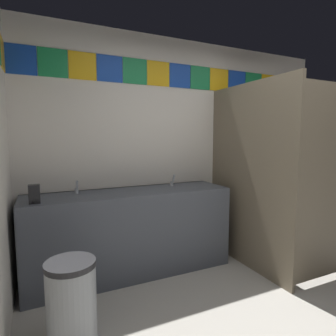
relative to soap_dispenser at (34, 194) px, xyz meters
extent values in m
cube|color=silver|center=(1.75, 0.48, 0.33)|extent=(3.89, 0.08, 2.57)
cube|color=#1947B7|center=(-0.06, 0.44, 1.20)|extent=(0.27, 0.01, 0.27)
cube|color=#1E8C4C|center=(0.22, 0.44, 1.20)|extent=(0.27, 0.01, 0.27)
cube|color=yellow|center=(0.49, 0.44, 1.20)|extent=(0.27, 0.01, 0.27)
cube|color=#1947B7|center=(0.77, 0.44, 1.20)|extent=(0.27, 0.01, 0.27)
cube|color=#1E8C4C|center=(1.05, 0.44, 1.20)|extent=(0.27, 0.01, 0.27)
cube|color=yellow|center=(1.33, 0.44, 1.20)|extent=(0.27, 0.01, 0.27)
cube|color=#1947B7|center=(1.61, 0.44, 1.20)|extent=(0.27, 0.01, 0.27)
cube|color=#1E8C4C|center=(1.89, 0.44, 1.20)|extent=(0.27, 0.01, 0.27)
cube|color=yellow|center=(2.16, 0.44, 1.20)|extent=(0.27, 0.01, 0.27)
cube|color=#1947B7|center=(2.44, 0.44, 1.20)|extent=(0.27, 0.01, 0.27)
cube|color=#1E8C4C|center=(2.72, 0.44, 1.20)|extent=(0.27, 0.01, 0.27)
cube|color=yellow|center=(3.00, 0.44, 1.20)|extent=(0.27, 0.01, 0.27)
cube|color=#1947B7|center=(3.28, 0.44, 1.20)|extent=(0.27, 0.01, 0.27)
cube|color=#1E8C4C|center=(3.55, 0.44, 1.20)|extent=(0.27, 0.01, 0.27)
cube|color=yellow|center=(-0.20, 0.29, 1.20)|extent=(0.01, 0.27, 0.27)
cube|color=#4C515B|center=(0.90, 0.16, -0.52)|extent=(2.10, 0.56, 0.87)
cube|color=#4C515B|center=(0.90, 0.43, -0.12)|extent=(2.10, 0.03, 0.08)
cylinder|color=white|center=(0.37, 0.13, -0.13)|extent=(0.34, 0.34, 0.10)
cylinder|color=white|center=(1.42, 0.13, -0.13)|extent=(0.34, 0.34, 0.10)
cylinder|color=silver|center=(0.37, 0.27, -0.05)|extent=(0.04, 0.04, 0.05)
cylinder|color=silver|center=(0.37, 0.22, 0.02)|extent=(0.02, 0.06, 0.09)
cylinder|color=silver|center=(1.42, 0.27, -0.05)|extent=(0.04, 0.04, 0.05)
cylinder|color=silver|center=(1.42, 0.22, 0.02)|extent=(0.02, 0.06, 0.09)
cube|color=black|center=(0.00, 0.00, 0.00)|extent=(0.09, 0.07, 0.16)
cylinder|color=black|center=(0.00, -0.04, -0.06)|extent=(0.02, 0.02, 0.03)
cube|color=#726651|center=(2.11, -0.21, 0.05)|extent=(0.04, 1.32, 2.01)
cube|color=#726651|center=(2.56, -0.85, 0.05)|extent=(0.90, 0.04, 1.84)
cylinder|color=silver|center=(2.13, -0.85, 0.15)|extent=(0.02, 0.02, 0.10)
cylinder|color=white|center=(2.70, -0.10, -0.75)|extent=(0.38, 0.38, 0.40)
torus|color=white|center=(2.70, -0.10, -0.54)|extent=(0.39, 0.39, 0.05)
cube|color=white|center=(2.70, 0.11, -0.38)|extent=(0.34, 0.17, 0.34)
cylinder|color=#999EA3|center=(0.21, -0.67, -0.67)|extent=(0.33, 0.33, 0.56)
cylinder|color=#262628|center=(0.21, -0.67, -0.37)|extent=(0.34, 0.34, 0.04)
camera|label=1|loc=(0.05, -2.58, 0.48)|focal=29.87mm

